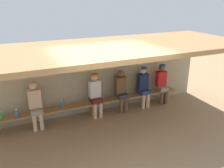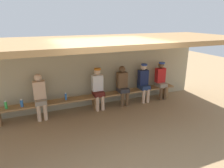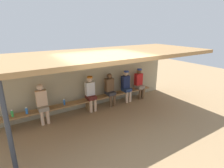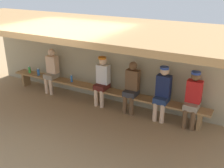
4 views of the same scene
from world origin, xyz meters
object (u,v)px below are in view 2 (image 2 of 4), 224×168
(player_middle, at_px, (123,84))
(water_bottle_orange, at_px, (6,105))
(bench, at_px, (94,98))
(player_in_red, at_px, (98,87))
(water_bottle_green, at_px, (66,96))
(player_in_white, at_px, (161,79))
(player_shirtless_tan, at_px, (144,81))
(water_bottle_blue, at_px, (22,103))
(player_with_sunglasses, at_px, (40,95))

(player_middle, xyz_separation_m, water_bottle_orange, (-3.53, -0.01, -0.16))
(bench, bearing_deg, player_middle, 0.18)
(player_in_red, bearing_deg, water_bottle_green, 179.86)
(player_in_white, bearing_deg, player_middle, -179.98)
(player_shirtless_tan, relative_size, water_bottle_green, 6.01)
(water_bottle_green, bearing_deg, water_bottle_blue, -177.86)
(water_bottle_orange, bearing_deg, player_in_white, 0.14)
(player_middle, bearing_deg, water_bottle_green, 179.91)
(player_in_white, bearing_deg, bench, -179.92)
(bench, height_order, player_middle, player_middle)
(bench, distance_m, player_with_sunglasses, 1.67)
(player_with_sunglasses, relative_size, water_bottle_green, 5.97)
(player_with_sunglasses, relative_size, player_in_white, 0.99)
(player_with_sunglasses, height_order, player_middle, same)
(player_shirtless_tan, relative_size, player_middle, 1.01)
(player_with_sunglasses, height_order, water_bottle_blue, player_with_sunglasses)
(bench, height_order, water_bottle_green, water_bottle_green)
(water_bottle_orange, bearing_deg, player_with_sunglasses, 0.76)
(player_with_sunglasses, bearing_deg, player_shirtless_tan, 0.01)
(player_in_red, xyz_separation_m, player_middle, (0.87, -0.00, -0.02))
(water_bottle_green, distance_m, water_bottle_blue, 1.23)
(bench, height_order, water_bottle_orange, water_bottle_orange)
(bench, relative_size, player_in_red, 4.46)
(player_middle, xyz_separation_m, water_bottle_green, (-1.90, 0.00, -0.16))
(player_middle, relative_size, water_bottle_blue, 5.98)
(player_in_white, height_order, water_bottle_blue, player_in_white)
(player_with_sunglasses, relative_size, water_bottle_blue, 5.98)
(player_in_red, bearing_deg, player_shirtless_tan, 0.00)
(player_with_sunglasses, distance_m, water_bottle_orange, 0.92)
(player_in_red, bearing_deg, player_with_sunglasses, -179.98)
(player_in_red, distance_m, water_bottle_blue, 2.27)
(player_in_red, bearing_deg, water_bottle_blue, -178.90)
(player_with_sunglasses, bearing_deg, player_in_white, 0.01)
(player_middle, distance_m, water_bottle_blue, 3.14)
(bench, relative_size, player_shirtless_tan, 4.46)
(bench, height_order, player_in_red, player_in_red)
(player_in_red, distance_m, water_bottle_orange, 2.67)
(player_in_white, distance_m, player_middle, 1.53)
(player_in_red, relative_size, player_shirtless_tan, 1.00)
(player_in_red, xyz_separation_m, player_shirtless_tan, (1.68, 0.00, 0.00))
(player_middle, bearing_deg, bench, -179.82)
(player_in_red, relative_size, water_bottle_orange, 6.04)
(player_in_white, relative_size, player_in_red, 1.00)
(player_with_sunglasses, xyz_separation_m, player_in_red, (1.76, 0.00, 0.02))
(bench, bearing_deg, water_bottle_orange, -179.80)
(player_shirtless_tan, bearing_deg, player_with_sunglasses, -179.99)
(water_bottle_blue, bearing_deg, player_in_white, 0.53)
(player_in_white, relative_size, water_bottle_orange, 6.04)
(bench, xyz_separation_m, player_in_red, (0.13, 0.00, 0.36))
(player_shirtless_tan, distance_m, water_bottle_green, 2.72)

